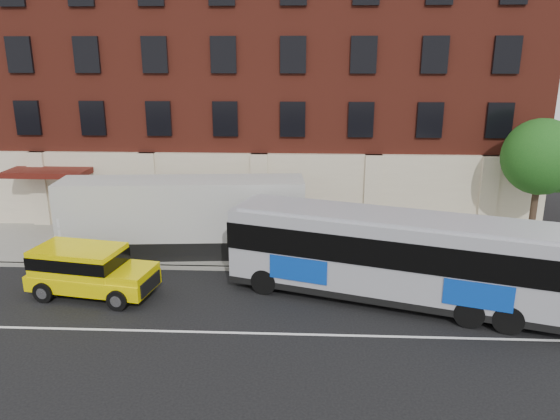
{
  "coord_description": "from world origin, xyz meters",
  "views": [
    {
      "loc": [
        2.39,
        -15.67,
        9.19
      ],
      "look_at": [
        1.4,
        5.5,
        2.95
      ],
      "focal_mm": 34.05,
      "sensor_mm": 36.0,
      "label": 1
    }
  ],
  "objects_px": {
    "sign_pole": "(59,235)",
    "shipping_container": "(184,219)",
    "yellow_suv": "(87,268)",
    "street_tree": "(542,160)",
    "city_bus": "(393,254)"
  },
  "relations": [
    {
      "from": "sign_pole",
      "to": "shipping_container",
      "type": "distance_m",
      "value": 5.52
    },
    {
      "from": "sign_pole",
      "to": "shipping_container",
      "type": "xyz_separation_m",
      "value": [
        5.31,
        1.45,
        0.38
      ]
    },
    {
      "from": "yellow_suv",
      "to": "shipping_container",
      "type": "height_order",
      "value": "shipping_container"
    },
    {
      "from": "street_tree",
      "to": "city_bus",
      "type": "bearing_deg",
      "value": -141.52
    },
    {
      "from": "city_bus",
      "to": "yellow_suv",
      "type": "xyz_separation_m",
      "value": [
        -11.88,
        -0.05,
        -0.78
      ]
    },
    {
      "from": "street_tree",
      "to": "yellow_suv",
      "type": "xyz_separation_m",
      "value": [
        -19.63,
        -6.21,
        -3.28
      ]
    },
    {
      "from": "street_tree",
      "to": "shipping_container",
      "type": "bearing_deg",
      "value": -173.58
    },
    {
      "from": "sign_pole",
      "to": "street_tree",
      "type": "height_order",
      "value": "street_tree"
    },
    {
      "from": "street_tree",
      "to": "city_bus",
      "type": "distance_m",
      "value": 10.21
    },
    {
      "from": "sign_pole",
      "to": "street_tree",
      "type": "bearing_deg",
      "value": 8.61
    },
    {
      "from": "yellow_suv",
      "to": "shipping_container",
      "type": "distance_m",
      "value": 5.26
    },
    {
      "from": "street_tree",
      "to": "yellow_suv",
      "type": "distance_m",
      "value": 20.85
    },
    {
      "from": "sign_pole",
      "to": "city_bus",
      "type": "relative_size",
      "value": 0.2
    },
    {
      "from": "city_bus",
      "to": "yellow_suv",
      "type": "bearing_deg",
      "value": -179.75
    },
    {
      "from": "sign_pole",
      "to": "yellow_suv",
      "type": "relative_size",
      "value": 0.48
    }
  ]
}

